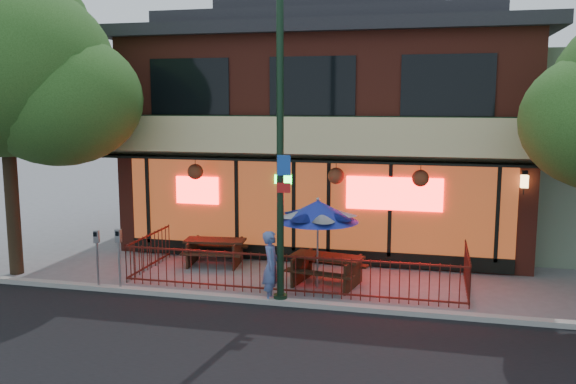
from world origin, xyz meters
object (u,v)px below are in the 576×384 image
(street_light, at_px, (280,167))
(parking_meter_near, at_px, (119,250))
(picnic_table_left, at_px, (215,248))
(parking_meter_far, at_px, (97,250))
(picnic_table_right, at_px, (327,266))
(pedestrian, at_px, (271,267))
(patio_umbrella, at_px, (318,211))
(street_tree_left, at_px, (6,59))

(street_light, height_order, parking_meter_near, street_light)
(picnic_table_left, height_order, parking_meter_far, parking_meter_far)
(street_light, height_order, parking_meter_far, street_light)
(picnic_table_right, bearing_deg, pedestrian, -123.27)
(parking_meter_near, bearing_deg, street_light, 1.11)
(picnic_table_left, bearing_deg, pedestrian, -49.03)
(picnic_table_right, relative_size, pedestrian, 1.21)
(picnic_table_left, height_order, pedestrian, pedestrian)
(picnic_table_right, bearing_deg, patio_umbrella, -119.52)
(picnic_table_left, distance_m, patio_umbrella, 3.86)
(parking_meter_near, bearing_deg, patio_umbrella, 16.58)
(patio_umbrella, bearing_deg, street_tree_left, -176.40)
(pedestrian, bearing_deg, parking_meter_far, 85.23)
(patio_umbrella, bearing_deg, parking_meter_far, -165.21)
(street_light, height_order, patio_umbrella, street_light)
(street_light, xyz_separation_m, street_tree_left, (-7.46, 0.79, 2.52))
(street_light, height_order, picnic_table_left, street_light)
(pedestrian, distance_m, parking_meter_far, 4.37)
(picnic_table_right, relative_size, parking_meter_far, 1.35)
(parking_meter_near, relative_size, parking_meter_far, 1.03)
(pedestrian, bearing_deg, patio_umbrella, -40.68)
(picnic_table_left, height_order, parking_meter_near, parking_meter_near)
(street_light, relative_size, picnic_table_right, 3.48)
(pedestrian, bearing_deg, picnic_table_right, -39.76)
(parking_meter_near, bearing_deg, picnic_table_left, 64.35)
(picnic_table_left, relative_size, parking_meter_near, 1.18)
(patio_umbrella, distance_m, parking_meter_far, 5.47)
(patio_umbrella, relative_size, parking_meter_far, 1.53)
(parking_meter_far, bearing_deg, picnic_table_left, 55.58)
(street_light, distance_m, parking_meter_far, 5.07)
(picnic_table_left, bearing_deg, patio_umbrella, -24.97)
(patio_umbrella, height_order, parking_meter_near, patio_umbrella)
(patio_umbrella, bearing_deg, picnic_table_right, 60.48)
(patio_umbrella, bearing_deg, street_light, -115.33)
(parking_meter_far, bearing_deg, pedestrian, 1.71)
(street_tree_left, xyz_separation_m, picnic_table_left, (4.84, 2.01, -5.20))
(street_light, height_order, pedestrian, street_light)
(street_light, xyz_separation_m, picnic_table_left, (-2.62, 2.80, -2.68))
(patio_umbrella, height_order, parking_meter_far, patio_umbrella)
(picnic_table_right, bearing_deg, parking_meter_near, -160.51)
(picnic_table_right, xyz_separation_m, patio_umbrella, (-0.18, -0.32, 1.45))
(parking_meter_near, bearing_deg, pedestrian, 1.98)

